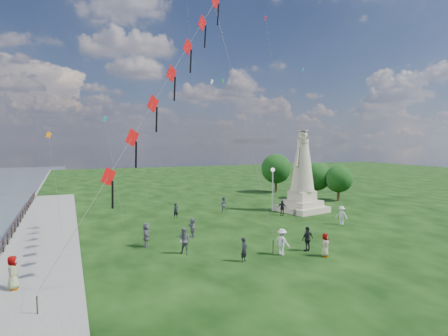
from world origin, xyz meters
name	(u,v)px	position (x,y,z in m)	size (l,w,h in m)	color
waterfront	(20,257)	(-15.24, 8.99, -0.06)	(200.00, 200.00, 1.51)	#35404F
statue	(302,181)	(11.05, 15.03, 3.31)	(5.12, 5.12, 8.77)	#BDAA8F
lamppost	(273,180)	(8.24, 16.47, 3.40)	(0.44, 0.44, 4.71)	silver
tree_row	(301,173)	(17.51, 24.79, 3.19)	(7.31, 13.68, 5.71)	#382314
person_0	(244,250)	(-2.04, 2.22, 0.77)	(0.56, 0.37, 1.54)	black
person_1	(185,241)	(-5.06, 5.11, 0.90)	(0.88, 0.54, 1.80)	#595960
person_2	(282,242)	(0.92, 2.55, 0.88)	(1.13, 0.58, 1.75)	silver
person_3	(308,239)	(2.97, 2.58, 0.85)	(1.00, 0.51, 1.71)	black
person_4	(325,245)	(3.33, 1.13, 0.77)	(0.75, 0.46, 1.54)	#595960
person_5	(146,235)	(-7.07, 7.92, 0.87)	(1.61, 0.70, 1.74)	#595960
person_6	(176,211)	(-2.42, 16.93, 0.74)	(0.54, 0.35, 1.47)	black
person_7	(223,204)	(3.05, 17.94, 0.83)	(0.81, 0.50, 1.66)	#595960
person_8	(342,215)	(10.72, 8.30, 0.84)	(1.09, 0.56, 1.68)	silver
person_9	(282,208)	(7.88, 13.93, 0.80)	(0.93, 0.48, 1.59)	black
person_10	(13,275)	(-14.82, 2.50, 0.86)	(0.84, 0.52, 1.72)	#595960
person_11	(192,228)	(-3.22, 9.15, 0.78)	(1.45, 0.62, 1.56)	#595960
red_kite_train	(170,79)	(-6.08, 4.63, 11.45)	(12.26, 9.35, 18.41)	black
small_kites	(199,77)	(2.31, 23.67, 15.11)	(30.09, 17.01, 31.37)	teal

